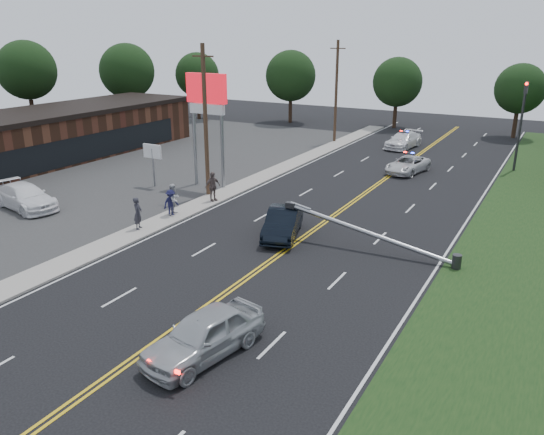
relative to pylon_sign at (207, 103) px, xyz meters
The scene contains 26 objects.
ground 18.50m from the pylon_sign, 53.13° to the right, with size 120.00×120.00×0.00m, color black.
parking_lot 11.92m from the pylon_sign, 157.17° to the right, with size 25.00×60.00×0.01m, color #2D2D2D.
sidewalk 7.46m from the pylon_sign, 62.30° to the right, with size 1.80×70.00×0.12m, color gray.
centerline_yellow 12.73m from the pylon_sign, 20.85° to the right, with size 0.36×80.00×0.00m, color gold.
pharmacy_building 17.90m from the pylon_sign, behind, with size 8.40×30.40×4.30m.
pylon_sign is the anchor object (origin of this frame).
small_sign 5.45m from the pylon_sign, 150.26° to the right, with size 1.60×0.14×3.10m.
traffic_signal 24.75m from the pylon_sign, 40.39° to the left, with size 0.28×0.41×7.05m.
fallen_streetlight 16.66m from the pylon_sign, 22.22° to the right, with size 9.36×0.44×1.91m.
utility_pole_mid 2.55m from the pylon_sign, 56.98° to the right, with size 1.60×0.28×10.00m.
utility_pole_far 20.06m from the pylon_sign, 86.28° to the left, with size 1.60×0.28×10.00m.
tree_2 27.35m from the pylon_sign, 167.51° to the left, with size 5.88×5.88×10.01m.
tree_3 29.94m from the pylon_sign, 144.16° to the left, with size 6.37×6.37×9.58m.
tree_4 32.82m from the pylon_sign, 128.18° to the left, with size 5.55×5.55×8.39m.
tree_5 30.34m from the pylon_sign, 106.41° to the left, with size 6.12×6.12×8.75m.
tree_6 31.96m from the pylon_sign, 82.82° to the left, with size 5.64×5.64×8.09m.
tree_7 35.97m from the pylon_sign, 61.63° to the left, with size 5.16×5.16×7.73m.
crashed_sedan 12.45m from the pylon_sign, 33.68° to the right, with size 1.64×4.69×1.55m, color black.
waiting_sedan 22.24m from the pylon_sign, 54.78° to the right, with size 1.90×4.73×1.61m, color #ADB1B5.
parked_car 13.34m from the pylon_sign, 125.53° to the right, with size 2.16×5.32×1.54m, color white.
emergency_a 16.78m from the pylon_sign, 44.07° to the left, with size 2.14×4.65×1.29m, color silver.
emergency_b 22.78m from the pylon_sign, 67.95° to the left, with size 2.12×5.22×1.51m, color white.
bystander_a 10.90m from the pylon_sign, 78.58° to the right, with size 0.67×0.44×1.83m, color #292831.
bystander_b 8.41m from the pylon_sign, 72.73° to the right, with size 0.92×0.72×1.90m, color #B3B4B8.
bystander_c 8.71m from the pylon_sign, 73.39° to the right, with size 1.04×0.60×1.61m, color #17173B.
bystander_d 6.31m from the pylon_sign, 51.42° to the right, with size 1.15×0.48×1.96m, color #5F4F4C.
Camera 1 is at (11.75, -16.29, 10.53)m, focal length 35.00 mm.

